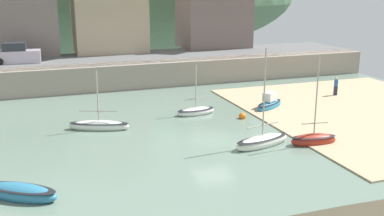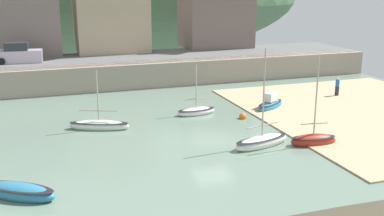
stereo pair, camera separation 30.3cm
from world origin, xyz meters
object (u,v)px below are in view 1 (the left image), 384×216
dinghy_open_wooden (314,139)px  person_near_water (336,85)px  mooring_buoy (242,116)px  rowboat_small_beached (269,104)px  sailboat_blue_trim (20,192)px  sailboat_far_left (99,126)px  fishing_boat_green (262,141)px  parked_car_near_slipway (17,55)px  motorboat_with_cabin (196,111)px  waterfront_building_left (11,6)px  waterfront_building_right (214,7)px

dinghy_open_wooden → person_near_water: (9.16, 10.33, 0.67)m
person_near_water → mooring_buoy: 11.48m
rowboat_small_beached → sailboat_blue_trim: rowboat_small_beached is taller
sailboat_far_left → sailboat_blue_trim: bearing=-96.9°
fishing_boat_green → mooring_buoy: size_ratio=11.59×
sailboat_blue_trim → parked_car_near_slipway: (-0.01, 25.45, 2.93)m
motorboat_with_cabin → dinghy_open_wooden: bearing=-69.4°
dinghy_open_wooden → fishing_boat_green: (-3.17, 0.83, -0.01)m
motorboat_with_cabin → sailboat_blue_trim: bearing=-146.4°
waterfront_building_left → person_near_water: 32.84m
waterfront_building_left → sailboat_far_left: waterfront_building_left is taller
person_near_water → rowboat_small_beached: bearing=-167.0°
sailboat_far_left → parked_car_near_slipway: bearing=129.5°
dinghy_open_wooden → mooring_buoy: dinghy_open_wooden is taller
waterfront_building_left → waterfront_building_right: (22.22, -0.00, -0.49)m
rowboat_small_beached → mooring_buoy: rowboat_small_beached is taller
sailboat_far_left → motorboat_with_cabin: bearing=31.5°
motorboat_with_cabin → parked_car_near_slipway: parked_car_near_slipway is taller
dinghy_open_wooden → fishing_boat_green: 3.28m
waterfront_building_right → parked_car_near_slipway: bearing=-168.4°
waterfront_building_right → person_near_water: bearing=-75.5°
waterfront_building_right → rowboat_small_beached: (-3.00, -19.54, -6.70)m
fishing_boat_green → parked_car_near_slipway: fishing_boat_green is taller
dinghy_open_wooden → mooring_buoy: (-1.72, 6.74, -0.15)m
sailboat_far_left → person_near_water: 21.60m
person_near_water → waterfront_building_left: bearing=146.5°
parked_car_near_slipway → mooring_buoy: size_ratio=7.76×
waterfront_building_right → person_near_water: waterfront_building_right is taller
fishing_boat_green → rowboat_small_beached: bearing=43.8°
sailboat_blue_trim → fishing_boat_green: bearing=46.2°
rowboat_small_beached → person_near_water: 7.83m
dinghy_open_wooden → sailboat_far_left: bearing=156.3°
waterfront_building_left → waterfront_building_right: bearing=-0.0°
fishing_boat_green → sailboat_far_left: fishing_boat_green is taller
waterfront_building_right → mooring_buoy: 23.32m
dinghy_open_wooden → sailboat_blue_trim: bearing=-165.7°
rowboat_small_beached → sailboat_blue_trim: size_ratio=0.88×
waterfront_building_left → person_near_water: bearing=-33.5°
motorboat_with_cabin → waterfront_building_right: bearing=57.7°
sailboat_blue_trim → sailboat_far_left: (5.14, 9.48, -0.01)m
motorboat_with_cabin → parked_car_near_slipway: (-12.80, 14.63, 2.96)m
dinghy_open_wooden → parked_car_near_slipway: dinghy_open_wooden is taller
fishing_boat_green → motorboat_with_cabin: bearing=85.3°
motorboat_with_cabin → fishing_boat_green: (1.45, -8.14, 0.06)m
sailboat_blue_trim → fishing_boat_green: size_ratio=0.61×
rowboat_small_beached → dinghy_open_wooden: dinghy_open_wooden is taller
mooring_buoy → parked_car_near_slipway: bearing=132.9°
sailboat_blue_trim → person_near_water: bearing=60.2°
waterfront_building_left → motorboat_with_cabin: waterfront_building_left is taller
sailboat_far_left → fishing_boat_green: bearing=-15.2°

